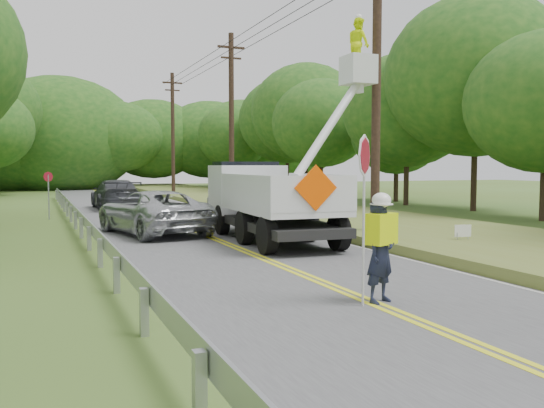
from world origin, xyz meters
name	(u,v)px	position (x,y,z in m)	size (l,w,h in m)	color
ground	(420,323)	(0.00, 0.00, 0.00)	(140.00, 140.00, 0.00)	#4A5F20
road	(192,230)	(0.00, 14.00, 0.01)	(7.20, 96.00, 0.03)	#49494C
guardrail	(80,217)	(-4.02, 14.91, 0.55)	(0.18, 48.00, 0.77)	#9EA0A6
utility_poles	(280,105)	(5.00, 17.02, 5.27)	(1.60, 43.30, 10.00)	black
tall_grass_verge	(352,219)	(7.10, 14.00, 0.15)	(7.00, 96.00, 0.30)	olive
treeline_right	(377,109)	(15.73, 25.42, 6.24)	(11.84, 54.86, 11.60)	#332319
treeline_horizon	(68,137)	(-2.18, 56.40, 5.50)	(55.80, 14.42, 12.56)	#1B4D18
flagger	(380,244)	(0.14, 1.33, 1.08)	(1.10, 0.71, 2.98)	#191E33
bucket_truck	(267,190)	(1.84, 10.83, 1.62)	(4.63, 7.60, 7.21)	black
suv_silver	(153,212)	(-1.63, 13.27, 0.80)	(2.60, 5.63, 1.56)	#B5B8BC
suv_darkgrey	(116,194)	(-1.32, 25.86, 0.85)	(2.32, 5.71, 1.66)	#3A3D43
stop_sign_permanent	(48,189)	(-4.95, 20.63, 1.42)	(0.43, 0.23, 2.20)	#9EA0A6
yard_sign	(463,232)	(6.05, 5.94, 0.53)	(0.50, 0.15, 0.74)	white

